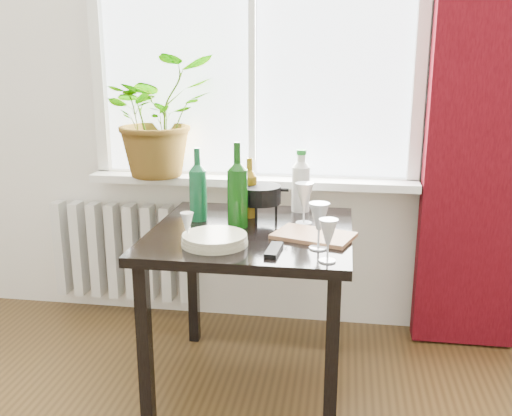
% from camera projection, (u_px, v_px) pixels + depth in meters
% --- Properties ---
extents(window, '(1.72, 0.08, 1.62)m').
position_uv_depth(window, '(253.00, 27.00, 2.87)').
color(window, white).
rests_on(window, ground).
extents(windowsill, '(1.72, 0.20, 0.04)m').
position_uv_depth(windowsill, '(251.00, 180.00, 3.00)').
color(windowsill, white).
rests_on(windowsill, ground).
extents(curtain, '(0.50, 0.12, 2.56)m').
position_uv_depth(curtain, '(484.00, 92.00, 2.68)').
color(curtain, '#3A050B').
rests_on(curtain, ground).
extents(radiator, '(0.80, 0.10, 0.55)m').
position_uv_depth(radiator, '(123.00, 251.00, 3.26)').
color(radiator, silver).
rests_on(radiator, ground).
extents(table, '(0.85, 0.85, 0.74)m').
position_uv_depth(table, '(251.00, 250.00, 2.46)').
color(table, black).
rests_on(table, ground).
extents(potted_plant, '(0.74, 0.73, 0.63)m').
position_uv_depth(potted_plant, '(158.00, 116.00, 2.94)').
color(potted_plant, '#1F7521').
rests_on(potted_plant, windowsill).
extents(wine_bottle_left, '(0.08, 0.08, 0.33)m').
position_uv_depth(wine_bottle_left, '(198.00, 184.00, 2.54)').
color(wine_bottle_left, '#0E4926').
rests_on(wine_bottle_left, table).
extents(wine_bottle_right, '(0.12, 0.12, 0.38)m').
position_uv_depth(wine_bottle_right, '(237.00, 184.00, 2.43)').
color(wine_bottle_right, '#0C3A0B').
rests_on(wine_bottle_right, table).
extents(bottle_amber, '(0.08, 0.08, 0.28)m').
position_uv_depth(bottle_amber, '(250.00, 187.00, 2.60)').
color(bottle_amber, brown).
rests_on(bottle_amber, table).
extents(cleaning_bottle, '(0.10, 0.10, 0.30)m').
position_uv_depth(cleaning_bottle, '(301.00, 180.00, 2.69)').
color(cleaning_bottle, silver).
rests_on(cleaning_bottle, table).
extents(wineglass_front_right, '(0.09, 0.09, 0.19)m').
position_uv_depth(wineglass_front_right, '(319.00, 225.00, 2.17)').
color(wineglass_front_right, '#B7BDC5').
rests_on(wineglass_front_right, table).
extents(wineglass_far_right, '(0.08, 0.08, 0.16)m').
position_uv_depth(wineglass_far_right, '(328.00, 240.00, 2.04)').
color(wineglass_far_right, silver).
rests_on(wineglass_far_right, table).
extents(wineglass_back_center, '(0.08, 0.08, 0.19)m').
position_uv_depth(wineglass_back_center, '(304.00, 203.00, 2.50)').
color(wineglass_back_center, white).
rests_on(wineglass_back_center, table).
extents(wineglass_back_left, '(0.08, 0.08, 0.16)m').
position_uv_depth(wineglass_back_left, '(236.00, 192.00, 2.76)').
color(wineglass_back_left, white).
rests_on(wineglass_back_left, table).
extents(wineglass_front_left, '(0.07, 0.07, 0.13)m').
position_uv_depth(wineglass_front_left, '(187.00, 228.00, 2.24)').
color(wineglass_front_left, silver).
rests_on(wineglass_front_left, table).
extents(plate_stack, '(0.30, 0.30, 0.04)m').
position_uv_depth(plate_stack, '(215.00, 239.00, 2.23)').
color(plate_stack, '#BAB79A').
rests_on(plate_stack, table).
extents(fondue_pot, '(0.29, 0.27, 0.15)m').
position_uv_depth(fondue_pot, '(259.00, 202.00, 2.58)').
color(fondue_pot, black).
rests_on(fondue_pot, table).
extents(tv_remote, '(0.06, 0.16, 0.02)m').
position_uv_depth(tv_remote, '(274.00, 250.00, 2.15)').
color(tv_remote, black).
rests_on(tv_remote, table).
extents(cutting_board, '(0.36, 0.29, 0.02)m').
position_uv_depth(cutting_board, '(314.00, 236.00, 2.33)').
color(cutting_board, '#A26F49').
rests_on(cutting_board, table).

